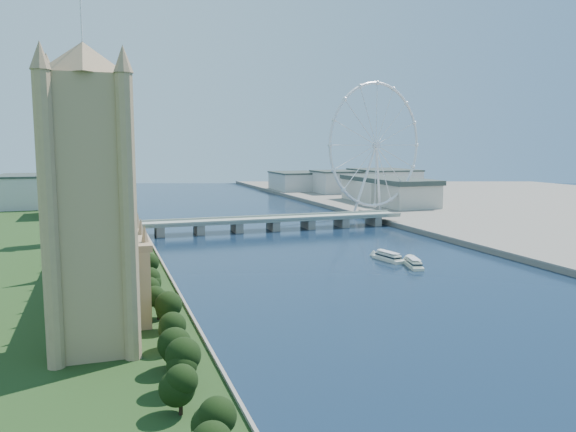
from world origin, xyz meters
name	(u,v)px	position (x,y,z in m)	size (l,w,h in m)	color
ground	(563,370)	(0.00, 0.00, 0.00)	(2000.00, 2000.00, 0.00)	#162F40
tree_row	(164,320)	(-113.00, 58.00, 9.76)	(8.73, 184.73, 22.26)	black
victoria_tower	(89,190)	(-135.00, 55.00, 54.49)	(28.16, 28.16, 112.00)	tan
parliament_range	(110,243)	(-128.00, 170.00, 18.48)	(24.00, 200.00, 70.00)	tan
big_ben	(103,147)	(-128.00, 278.00, 66.57)	(20.02, 20.02, 110.00)	tan
westminster_bridge	(273,222)	(0.00, 300.00, 6.63)	(220.00, 22.00, 9.50)	gray
london_eye	(376,146)	(119.98, 355.08, 67.52)	(113.60, 39.12, 124.30)	silver
county_hall	(387,206)	(175.00, 430.00, 0.00)	(54.00, 144.00, 35.00)	beige
city_skyline	(242,186)	(39.22, 560.08, 16.96)	(505.00, 280.00, 32.00)	beige
tour_boat_near	(413,267)	(33.92, 142.47, 0.00)	(6.55, 25.84, 5.67)	beige
tour_boat_far	(388,261)	(29.00, 162.25, 0.00)	(6.77, 26.66, 5.86)	silver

